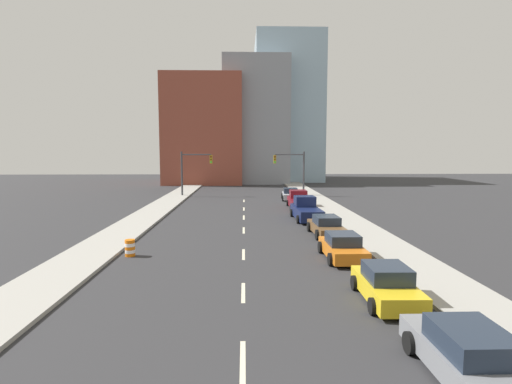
% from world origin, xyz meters
% --- Properties ---
extents(sidewalk_left, '(3.19, 102.53, 0.18)m').
position_xyz_m(sidewalk_left, '(-8.77, 51.27, 0.09)').
color(sidewalk_left, '#9E9B93').
rests_on(sidewalk_left, ground).
extents(sidewalk_right, '(3.19, 102.53, 0.18)m').
position_xyz_m(sidewalk_right, '(8.77, 51.27, 0.09)').
color(sidewalk_right, '#9E9B93').
rests_on(sidewalk_right, ground).
extents(lane_stripe_at_8m, '(0.16, 2.40, 0.01)m').
position_xyz_m(lane_stripe_at_8m, '(0.00, 7.59, 0.00)').
color(lane_stripe_at_8m, beige).
rests_on(lane_stripe_at_8m, ground).
extents(lane_stripe_at_13m, '(0.16, 2.40, 0.01)m').
position_xyz_m(lane_stripe_at_13m, '(0.00, 13.14, 0.00)').
color(lane_stripe_at_13m, beige).
rests_on(lane_stripe_at_13m, ground).
extents(lane_stripe_at_19m, '(0.16, 2.40, 0.01)m').
position_xyz_m(lane_stripe_at_19m, '(0.00, 19.37, 0.00)').
color(lane_stripe_at_19m, beige).
rests_on(lane_stripe_at_19m, ground).
extents(lane_stripe_at_26m, '(0.16, 2.40, 0.01)m').
position_xyz_m(lane_stripe_at_26m, '(0.00, 26.41, 0.00)').
color(lane_stripe_at_26m, beige).
rests_on(lane_stripe_at_26m, ground).
extents(lane_stripe_at_32m, '(0.16, 2.40, 0.01)m').
position_xyz_m(lane_stripe_at_32m, '(0.00, 32.20, 0.00)').
color(lane_stripe_at_32m, beige).
rests_on(lane_stripe_at_32m, ground).
extents(lane_stripe_at_38m, '(0.16, 2.40, 0.01)m').
position_xyz_m(lane_stripe_at_38m, '(0.00, 37.59, 0.00)').
color(lane_stripe_at_38m, beige).
rests_on(lane_stripe_at_38m, ground).
extents(lane_stripe_at_44m, '(0.16, 2.40, 0.01)m').
position_xyz_m(lane_stripe_at_44m, '(0.00, 44.30, 0.00)').
color(lane_stripe_at_44m, beige).
rests_on(lane_stripe_at_44m, ground).
extents(building_brick_left, '(14.00, 16.00, 19.38)m').
position_xyz_m(building_brick_left, '(-7.32, 73.26, 9.69)').
color(building_brick_left, brown).
rests_on(building_brick_left, ground).
extents(building_office_center, '(12.00, 20.00, 22.88)m').
position_xyz_m(building_office_center, '(2.24, 77.26, 11.44)').
color(building_office_center, gray).
rests_on(building_office_center, ground).
extents(building_glass_right, '(13.00, 20.00, 28.37)m').
position_xyz_m(building_glass_right, '(8.83, 81.26, 14.18)').
color(building_glass_right, '#99B7CC').
rests_on(building_glass_right, ground).
extents(traffic_signal_left, '(4.13, 0.35, 5.89)m').
position_xyz_m(traffic_signal_left, '(-6.94, 49.34, 3.81)').
color(traffic_signal_left, '#38383D').
rests_on(traffic_signal_left, ground).
extents(traffic_signal_right, '(4.13, 0.35, 5.89)m').
position_xyz_m(traffic_signal_right, '(6.72, 49.34, 3.81)').
color(traffic_signal_right, '#38383D').
rests_on(traffic_signal_right, ground).
extents(traffic_barrel, '(0.56, 0.56, 0.95)m').
position_xyz_m(traffic_barrel, '(-6.43, 19.17, 0.47)').
color(traffic_barrel, orange).
rests_on(traffic_barrel, ground).
extents(sedan_gray, '(2.13, 4.76, 1.44)m').
position_xyz_m(sedan_gray, '(5.85, 6.40, 0.66)').
color(sedan_gray, slate).
rests_on(sedan_gray, ground).
extents(sedan_yellow, '(2.14, 4.24, 1.46)m').
position_xyz_m(sedan_yellow, '(5.67, 12.00, 0.66)').
color(sedan_yellow, gold).
rests_on(sedan_yellow, ground).
extents(sedan_orange, '(2.17, 4.26, 1.42)m').
position_xyz_m(sedan_orange, '(5.47, 18.26, 0.65)').
color(sedan_orange, orange).
rests_on(sedan_orange, ground).
extents(sedan_brown, '(2.24, 4.71, 1.39)m').
position_xyz_m(sedan_brown, '(5.84, 24.44, 0.65)').
color(sedan_brown, brown).
rests_on(sedan_brown, ground).
extents(pickup_truck_navy, '(2.41, 5.63, 1.97)m').
position_xyz_m(pickup_truck_navy, '(5.43, 31.06, 0.81)').
color(pickup_truck_navy, '#141E47').
rests_on(pickup_truck_navy, ground).
extents(pickup_truck_maroon, '(2.34, 6.11, 1.81)m').
position_xyz_m(pickup_truck_maroon, '(5.76, 38.01, 0.74)').
color(pickup_truck_maroon, maroon).
rests_on(pickup_truck_maroon, ground).
extents(sedan_silver, '(2.29, 4.34, 1.45)m').
position_xyz_m(sedan_silver, '(5.69, 45.10, 0.67)').
color(sedan_silver, '#B2B2BC').
rests_on(sedan_silver, ground).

